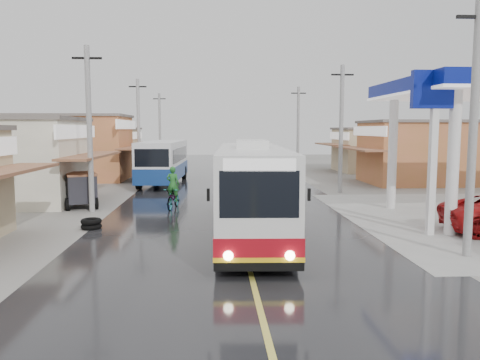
{
  "coord_description": "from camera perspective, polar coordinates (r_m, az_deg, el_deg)",
  "views": [
    {
      "loc": [
        -1.02,
        -14.08,
        4.04
      ],
      "look_at": [
        0.17,
        6.88,
        1.75
      ],
      "focal_mm": 35.0,
      "sensor_mm": 36.0,
      "label": 1
    }
  ],
  "objects": [
    {
      "name": "coach_bus",
      "position": [
        17.94,
        1.36,
        -1.13
      ],
      "size": [
        3.09,
        11.7,
        3.62
      ],
      "rotation": [
        0.0,
        0.0,
        -0.04
      ],
      "color": "silver",
      "rests_on": "road"
    },
    {
      "name": "centre_line",
      "position": [
        29.37,
        -1.24,
        -1.65
      ],
      "size": [
        0.15,
        90.0,
        0.01
      ],
      "primitive_type": "cube",
      "color": "#D8CC4C",
      "rests_on": "road"
    },
    {
      "name": "utility_poles_right",
      "position": [
        30.43,
        12.06,
        -1.55
      ],
      "size": [
        1.6,
        36.0,
        8.0
      ],
      "primitive_type": null,
      "color": "gray",
      "rests_on": "ground"
    },
    {
      "name": "second_bus",
      "position": [
        34.96,
        -9.33,
        2.28
      ],
      "size": [
        3.02,
        9.56,
        3.13
      ],
      "rotation": [
        0.0,
        0.0,
        -0.05
      ],
      "color": "silver",
      "rests_on": "road"
    },
    {
      "name": "road",
      "position": [
        29.37,
        -1.24,
        -1.67
      ],
      "size": [
        12.0,
        90.0,
        0.02
      ],
      "primitive_type": "cube",
      "color": "black",
      "rests_on": "ground"
    },
    {
      "name": "ground",
      "position": [
        14.68,
        0.87,
        -9.76
      ],
      "size": [
        120.0,
        120.0,
        0.0
      ],
      "primitive_type": "plane",
      "color": "slate",
      "rests_on": "ground"
    },
    {
      "name": "tyre_stack",
      "position": [
        20.0,
        -17.68,
        -5.11
      ],
      "size": [
        0.84,
        0.84,
        0.43
      ],
      "color": "black",
      "rests_on": "ground"
    },
    {
      "name": "utility_poles_left",
      "position": [
        30.93,
        -14.38,
        -1.49
      ],
      "size": [
        1.6,
        50.0,
        8.0
      ],
      "primitive_type": null,
      "color": "gray",
      "rests_on": "ground"
    },
    {
      "name": "cyclist",
      "position": [
        23.97,
        -8.13,
        -1.81
      ],
      "size": [
        1.04,
        2.11,
        2.18
      ],
      "rotation": [
        0.0,
        0.0,
        -0.17
      ],
      "color": "black",
      "rests_on": "ground"
    },
    {
      "name": "tricycle_near",
      "position": [
        25.48,
        -18.84,
        -0.91
      ],
      "size": [
        2.26,
        2.55,
        1.8
      ],
      "rotation": [
        0.0,
        0.0,
        0.36
      ],
      "color": "#26262D",
      "rests_on": "ground"
    },
    {
      "name": "shopfronts_left",
      "position": [
        34.48,
        -23.57,
        -1.03
      ],
      "size": [
        11.0,
        44.0,
        5.2
      ],
      "primitive_type": null,
      "color": "tan",
      "rests_on": "ground"
    }
  ]
}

